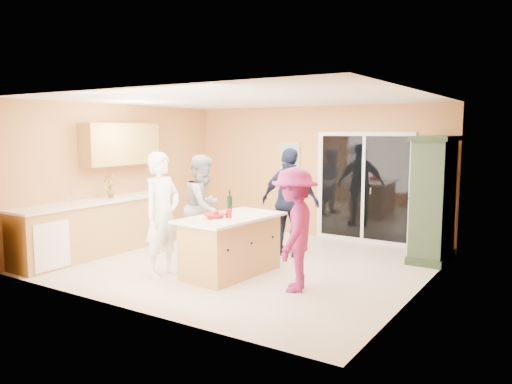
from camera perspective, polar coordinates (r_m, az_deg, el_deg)
The scene contains 22 objects.
floor at distance 8.13m, azimuth -1.28°, elevation -8.07°, with size 5.50×5.50×0.00m, color white.
ceiling at distance 7.86m, azimuth -1.34°, elevation 10.54°, with size 5.50×5.00×0.10m, color white.
wall_back at distance 10.05m, azimuth 6.69°, elevation 2.31°, with size 5.50×0.10×2.60m, color #EFA062.
wall_front at distance 6.00m, azimuth -14.78°, elevation -1.03°, with size 5.50×0.10×2.60m, color #EFA062.
wall_left at distance 9.69m, azimuth -14.92°, elevation 1.95°, with size 0.10×5.00×2.60m, color #EFA062.
wall_right at distance 6.76m, azimuth 18.41°, elevation -0.28°, with size 0.10×5.00×2.60m, color #EFA062.
left_cabinet_run at distance 8.90m, azimuth -18.43°, elevation -4.06°, with size 0.65×3.05×1.24m.
upper_cabinets at distance 9.40m, azimuth -15.21°, elevation 5.30°, with size 0.35×1.60×0.75m, color #B88847.
sliding_door at distance 9.63m, azimuth 12.19°, elevation 0.50°, with size 1.90×0.07×2.10m.
framed_picture at distance 10.27m, azimuth 3.89°, elevation 4.12°, with size 0.46×0.04×0.56m.
kitchen_island at distance 7.42m, azimuth -2.87°, elevation -6.31°, with size 1.03×1.72×0.87m.
green_hutch at distance 8.58m, azimuth 19.62°, elevation -0.92°, with size 0.58×1.11×2.04m.
woman_white at distance 7.37m, azimuth -10.67°, elevation -2.54°, with size 0.66×0.43×1.81m, color white.
woman_grey at distance 8.30m, azimuth -6.01°, elevation -1.71°, with size 0.84×0.65×1.72m, color #A3A3A6.
woman_navy at distance 8.42m, azimuth 3.91°, elevation -1.18°, with size 1.08×0.45×1.84m, color #1A213A.
woman_magenta at distance 6.62m, azimuth 4.41°, elevation -4.28°, with size 1.06×0.61×1.65m, color #881D53.
serving_bowl at distance 7.16m, azimuth -4.68°, elevation -2.74°, with size 0.30×0.30×0.07m, color red.
tulip_vase at distance 9.10m, azimuth -16.32°, elevation 0.69°, with size 0.23×0.16×0.44m, color red.
tumbler_near at distance 7.18m, azimuth -4.61°, elevation -2.60°, with size 0.07×0.07×0.10m, color red.
tumbler_far at distance 7.19m, azimuth -3.15°, elevation -2.47°, with size 0.09×0.09×0.13m, color red.
wine_bottle at distance 7.71m, azimuth -3.03°, elevation -1.32°, with size 0.08×0.08×0.34m.
white_plate at distance 6.99m, azimuth -3.98°, elevation -3.20°, with size 0.25×0.25×0.02m, color white.
Camera 1 is at (4.39, -6.51, 2.11)m, focal length 35.00 mm.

